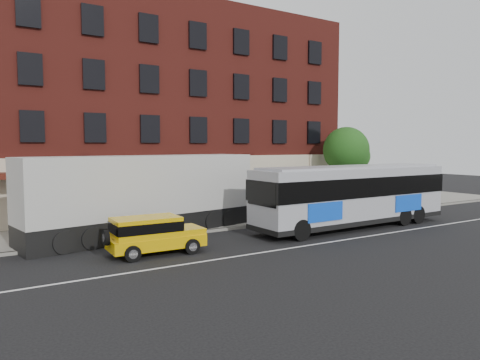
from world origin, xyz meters
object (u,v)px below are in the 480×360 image
city_bus (353,193)px  yellow_suv (152,233)px  shipping_container (146,196)px  sign_pole (58,218)px  street_tree (347,152)px

city_bus → yellow_suv: size_ratio=3.00×
city_bus → shipping_container: (-11.32, 4.16, 0.11)m
city_bus → shipping_container: shipping_container is taller
sign_pole → city_bus: size_ratio=0.19×
street_tree → shipping_container: 17.74m
city_bus → yellow_suv: 12.61m
street_tree → city_bus: street_tree is taller
street_tree → yellow_suv: (-18.67, -6.67, -3.43)m
city_bus → yellow_suv: city_bus is taller
sign_pole → shipping_container: size_ratio=0.19×
yellow_suv → shipping_container: 4.54m
sign_pole → yellow_suv: 4.76m
street_tree → city_bus: (-6.10, -6.62, -2.38)m
shipping_container → sign_pole: bearing=-169.2°
sign_pole → yellow_suv: size_ratio=0.56×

